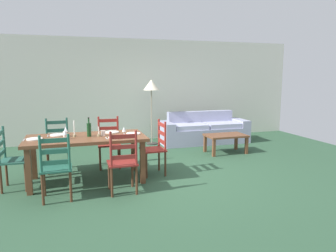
{
  "coord_description": "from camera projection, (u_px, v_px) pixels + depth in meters",
  "views": [
    {
      "loc": [
        -1.56,
        -5.14,
        1.73
      ],
      "look_at": [
        0.27,
        0.7,
        0.75
      ],
      "focal_mm": 33.57,
      "sensor_mm": 36.0,
      "label": 1
    }
  ],
  "objects": [
    {
      "name": "dinner_plate_head_east",
      "position": [
        133.0,
        134.0,
        5.34
      ],
      "size": [
        0.24,
        0.24,
        0.02
      ],
      "primitive_type": "cylinder",
      "color": "white",
      "rests_on": "dining_table"
    },
    {
      "name": "dining_chair_near_left",
      "position": [
        56.0,
        167.0,
        4.33
      ],
      "size": [
        0.42,
        0.4,
        0.96
      ],
      "color": "#225A48",
      "rests_on": "ground_plane"
    },
    {
      "name": "ground_plane",
      "position": [
        165.0,
        175.0,
        5.58
      ],
      "size": [
        9.6,
        9.6,
        0.02
      ],
      "primitive_type": "cube",
      "color": "#2B4C34"
    },
    {
      "name": "couch",
      "position": [
        203.0,
        131.0,
        8.24
      ],
      "size": [
        2.29,
        0.84,
        0.8
      ],
      "color": "#989BB9",
      "rests_on": "ground_plane"
    },
    {
      "name": "dining_chair_head_east",
      "position": [
        156.0,
        148.0,
        5.53
      ],
      "size": [
        0.41,
        0.43,
        0.96
      ],
      "color": "maroon",
      "rests_on": "ground_plane"
    },
    {
      "name": "standing_lamp",
      "position": [
        151.0,
        89.0,
        7.83
      ],
      "size": [
        0.4,
        0.4,
        1.64
      ],
      "color": "#332D28",
      "rests_on": "ground_plane"
    },
    {
      "name": "fork_head_east",
      "position": [
        125.0,
        134.0,
        5.3
      ],
      "size": [
        0.02,
        0.17,
        0.01
      ],
      "primitive_type": "cube",
      "rotation": [
        0.0,
        0.0,
        -0.02
      ],
      "color": "silver",
      "rests_on": "dining_table"
    },
    {
      "name": "coffee_cup_primary",
      "position": [
        103.0,
        133.0,
        5.17
      ],
      "size": [
        0.07,
        0.07,
        0.09
      ],
      "primitive_type": "cylinder",
      "color": "beige",
      "rests_on": "dining_table"
    },
    {
      "name": "candle_short",
      "position": [
        99.0,
        134.0,
        5.13
      ],
      "size": [
        0.05,
        0.05,
        0.16
      ],
      "color": "#998C66",
      "rests_on": "dining_table"
    },
    {
      "name": "dining_chair_near_right",
      "position": [
        123.0,
        162.0,
        4.61
      ],
      "size": [
        0.42,
        0.4,
        0.96
      ],
      "color": "maroon",
      "rests_on": "ground_plane"
    },
    {
      "name": "dinner_plate_far_left",
      "position": [
        57.0,
        135.0,
        5.21
      ],
      "size": [
        0.24,
        0.24,
        0.02
      ],
      "primitive_type": "cylinder",
      "color": "white",
      "rests_on": "dining_table"
    },
    {
      "name": "wine_glass_near_right",
      "position": [
        124.0,
        130.0,
        5.13
      ],
      "size": [
        0.06,
        0.06,
        0.16
      ],
      "color": "white",
      "rests_on": "dining_table"
    },
    {
      "name": "wine_glass_far_left",
      "position": [
        66.0,
        130.0,
        5.13
      ],
      "size": [
        0.06,
        0.06,
        0.16
      ],
      "color": "white",
      "rests_on": "dining_table"
    },
    {
      "name": "dinner_plate_far_right",
      "position": [
        112.0,
        132.0,
        5.48
      ],
      "size": [
        0.24,
        0.24,
        0.02
      ],
      "primitive_type": "cylinder",
      "color": "white",
      "rests_on": "dining_table"
    },
    {
      "name": "fork_near_left",
      "position": [
        46.0,
        142.0,
        4.7
      ],
      "size": [
        0.03,
        0.17,
        0.01
      ],
      "primitive_type": "cube",
      "rotation": [
        0.0,
        0.0,
        -0.07
      ],
      "color": "silver",
      "rests_on": "dining_table"
    },
    {
      "name": "wall_far",
      "position": [
        130.0,
        90.0,
        8.48
      ],
      "size": [
        9.6,
        0.16,
        2.7
      ],
      "primitive_type": "cube",
      "color": "beige",
      "rests_on": "ground_plane"
    },
    {
      "name": "candle_tall",
      "position": [
        74.0,
        132.0,
        5.06
      ],
      "size": [
        0.05,
        0.05,
        0.27
      ],
      "color": "#998C66",
      "rests_on": "dining_table"
    },
    {
      "name": "dining_table",
      "position": [
        86.0,
        142.0,
        5.12
      ],
      "size": [
        1.9,
        0.96,
        0.75
      ],
      "color": "brown",
      "rests_on": "ground_plane"
    },
    {
      "name": "dining_chair_far_right",
      "position": [
        109.0,
        142.0,
        5.98
      ],
      "size": [
        0.45,
        0.43,
        0.96
      ],
      "color": "maroon",
      "rests_on": "ground_plane"
    },
    {
      "name": "dinner_plate_near_left",
      "position": [
        56.0,
        141.0,
        4.74
      ],
      "size": [
        0.24,
        0.24,
        0.02
      ],
      "primitive_type": "cylinder",
      "color": "white",
      "rests_on": "dining_table"
    },
    {
      "name": "wine_bottle",
      "position": [
        89.0,
        129.0,
        5.11
      ],
      "size": [
        0.07,
        0.07,
        0.32
      ],
      "color": "#143819",
      "rests_on": "dining_table"
    },
    {
      "name": "coffee_table",
      "position": [
        226.0,
        137.0,
        7.09
      ],
      "size": [
        0.9,
        0.56,
        0.42
      ],
      "color": "brown",
      "rests_on": "ground_plane"
    },
    {
      "name": "fork_head_west",
      "position": [
        24.0,
        140.0,
        4.83
      ],
      "size": [
        0.02,
        0.17,
        0.01
      ],
      "primitive_type": "cube",
      "rotation": [
        0.0,
        0.0,
        -0.05
      ],
      "color": "silver",
      "rests_on": "dining_table"
    },
    {
      "name": "fork_far_right",
      "position": [
        103.0,
        133.0,
        5.43
      ],
      "size": [
        0.03,
        0.17,
        0.01
      ],
      "primitive_type": "cube",
      "rotation": [
        0.0,
        0.0,
        0.09
      ],
      "color": "silver",
      "rests_on": "dining_table"
    },
    {
      "name": "dinner_plate_near_right",
      "position": [
        116.0,
        137.0,
        5.01
      ],
      "size": [
        0.24,
        0.24,
        0.02
      ],
      "primitive_type": "cylinder",
      "color": "white",
      "rests_on": "dining_table"
    },
    {
      "name": "fork_far_left",
      "position": [
        48.0,
        136.0,
        5.17
      ],
      "size": [
        0.02,
        0.17,
        0.01
      ],
      "primitive_type": "cube",
      "rotation": [
        0.0,
        0.0,
        0.02
      ],
      "color": "silver",
      "rests_on": "dining_table"
    },
    {
      "name": "fork_near_right",
      "position": [
        107.0,
        138.0,
        4.96
      ],
      "size": [
        0.02,
        0.17,
        0.01
      ],
      "primitive_type": "cube",
      "rotation": [
        0.0,
        0.0,
        0.05
      ],
      "color": "silver",
      "rests_on": "dining_table"
    },
    {
      "name": "dining_chair_far_left",
      "position": [
        58.0,
        145.0,
        5.75
      ],
      "size": [
        0.44,
        0.42,
        0.96
      ],
      "color": "#225646",
      "rests_on": "ground_plane"
    },
    {
      "name": "dining_chair_head_west",
      "position": [
        11.0,
        159.0,
        4.79
      ],
      "size": [
        0.42,
        0.44,
        0.96
      ],
      "color": "#255A4A",
      "rests_on": "ground_plane"
    },
    {
      "name": "wine_glass_near_left",
      "position": [
        65.0,
        132.0,
        4.88
      ],
      "size": [
        0.06,
        0.06,
        0.16
      ],
      "color": "white",
      "rests_on": "dining_table"
    },
    {
      "name": "dinner_plate_head_west",
      "position": [
        34.0,
        139.0,
        4.88
      ],
      "size": [
        0.24,
        0.24,
        0.02
      ],
      "primitive_type": "cylinder",
      "color": "white",
      "rests_on": "dining_table"
    },
    {
      "name": "coffee_cup_secondary",
      "position": [
        65.0,
        134.0,
        5.08
      ],
      "size": [
        0.07,
        0.07,
        0.09
      ],
      "primitive_type": "cylinder",
      "color": "beige",
      "rests_on": "dining_table"
    }
  ]
}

